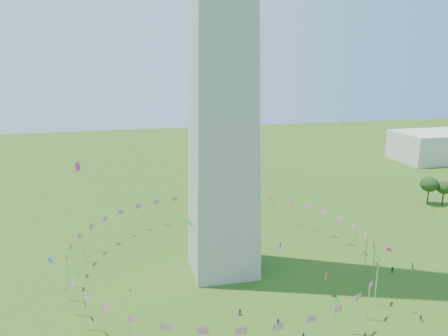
# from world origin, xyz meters

# --- Properties ---
(flag_ring) EXTENTS (80.24, 80.24, 9.00)m
(flag_ring) POSITION_xyz_m (-0.00, 50.00, 4.50)
(flag_ring) COLOR silver
(flag_ring) RESTS_ON ground
(gov_building_east_a) EXTENTS (50.00, 30.00, 16.00)m
(gov_building_east_a) POSITION_xyz_m (150.00, 150.00, 8.00)
(gov_building_east_a) COLOR beige
(gov_building_east_a) RESTS_ON ground
(kites_aloft) EXTENTS (114.30, 67.80, 35.79)m
(kites_aloft) POSITION_xyz_m (11.78, 21.90, 17.73)
(kites_aloft) COLOR #CC2699
(kites_aloft) RESTS_ON ground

